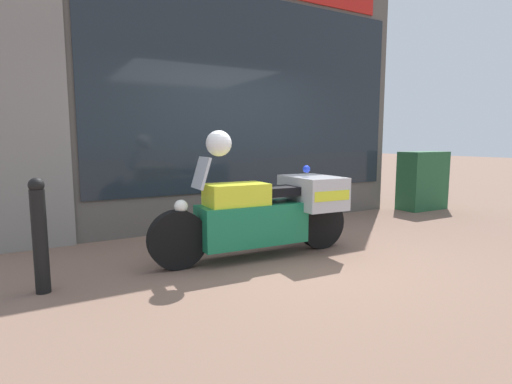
{
  "coord_description": "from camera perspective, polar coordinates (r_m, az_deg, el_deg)",
  "views": [
    {
      "loc": [
        -2.65,
        -3.69,
        1.32
      ],
      "look_at": [
        -0.19,
        0.66,
        0.68
      ],
      "focal_mm": 28.0,
      "sensor_mm": 36.0,
      "label": 1
    }
  ],
  "objects": [
    {
      "name": "white_helmet",
      "position": [
        4.24,
        -5.35,
        6.93
      ],
      "size": [
        0.27,
        0.27,
        0.27
      ],
      "primitive_type": "sphere",
      "color": "white",
      "rests_on": "paramedic_motorcycle"
    },
    {
      "name": "shop_building",
      "position": [
        6.12,
        -8.73,
        13.37
      ],
      "size": [
        6.5,
        0.55,
        3.93
      ],
      "color": "#56514C",
      "rests_on": "ground"
    },
    {
      "name": "window_display",
      "position": [
        6.56,
        -1.07,
        -0.4
      ],
      "size": [
        4.99,
        0.3,
        1.78
      ],
      "color": "slate",
      "rests_on": "ground"
    },
    {
      "name": "street_bollard",
      "position": [
        3.92,
        -28.51,
        -5.33
      ],
      "size": [
        0.13,
        0.13,
        1.01
      ],
      "color": "black",
      "rests_on": "ground"
    },
    {
      "name": "paramedic_motorcycle",
      "position": [
        4.58,
        2.12,
        -2.61
      ],
      "size": [
        2.42,
        0.8,
        1.15
      ],
      "rotation": [
        0.0,
        0.0,
        3.1
      ],
      "color": "black",
      "rests_on": "ground"
    },
    {
      "name": "utility_cabinet",
      "position": [
        8.34,
        22.7,
        1.51
      ],
      "size": [
        0.95,
        0.47,
        1.11
      ],
      "primitive_type": "cube",
      "color": "#235633",
      "rests_on": "ground"
    },
    {
      "name": "ground_plane",
      "position": [
        4.73,
        5.97,
        -8.91
      ],
      "size": [
        60.0,
        60.0,
        0.0
      ],
      "primitive_type": "plane",
      "color": "#7A5B4C"
    }
  ]
}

